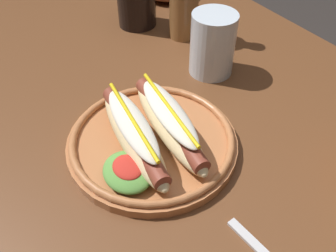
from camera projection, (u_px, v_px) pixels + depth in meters
The scene contains 3 objects.
dining_table at pixel (167, 152), 0.71m from camera, with size 1.46×0.88×0.74m.
hot_dog_plate at pixel (151, 137), 0.57m from camera, with size 0.27×0.27×0.08m.
water_cup at pixel (213, 44), 0.70m from camera, with size 0.09×0.09×0.12m, color silver.
Camera 1 is at (0.40, -0.26, 1.17)m, focal length 39.16 mm.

